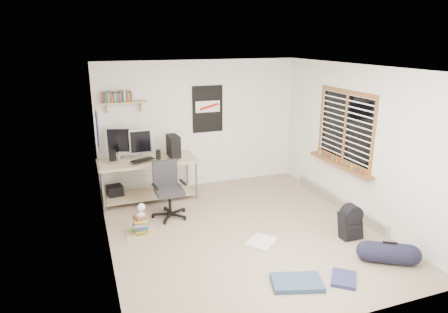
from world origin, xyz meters
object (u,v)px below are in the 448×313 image
object	(u,v)px
office_chair	(169,189)
backpack	(350,225)
book_stack	(140,224)
duffel_bag	(388,253)
desk	(149,181)

from	to	relation	value
office_chair	backpack	xyz separation A→B (m)	(2.38, -1.64, -0.29)
book_stack	office_chair	bearing A→B (deg)	37.28
office_chair	duffel_bag	bearing A→B (deg)	-50.57
office_chair	duffel_bag	size ratio (longest dim) A/B	1.70
desk	duffel_bag	distance (m)	4.22
office_chair	duffel_bag	xyz separation A→B (m)	(2.42, -2.41, -0.35)
backpack	desk	bearing A→B (deg)	136.26
office_chair	book_stack	world-z (taller)	office_chair
backpack	duffel_bag	world-z (taller)	duffel_bag
desk	office_chair	size ratio (longest dim) A/B	1.87
office_chair	book_stack	bearing A→B (deg)	-148.42
duffel_bag	office_chair	bearing A→B (deg)	166.98
duffel_bag	book_stack	xyz separation A→B (m)	(-2.98, 1.98, 0.01)
office_chair	backpack	bearing A→B (deg)	-40.24
backpack	book_stack	bearing A→B (deg)	158.43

